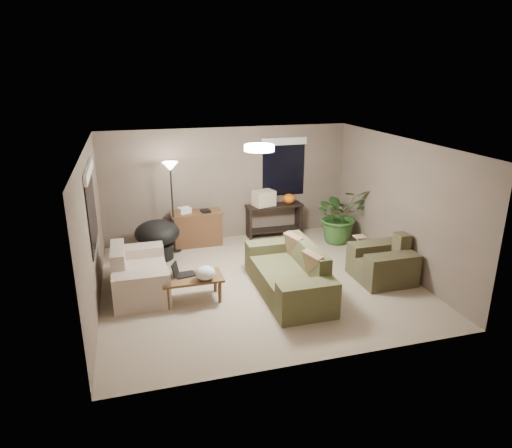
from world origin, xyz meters
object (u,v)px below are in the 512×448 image
object	(u,v)px
armchair	(383,264)
desk	(197,228)
coffee_table	(192,280)
floor_lamp	(171,177)
loveseat	(138,275)
houseplant	(340,221)
papasan_chair	(158,237)
main_sofa	(290,276)
cat_scratching_post	(359,249)
console_table	(274,218)

from	to	relation	value
armchair	desk	bearing A→B (deg)	138.22
coffee_table	floor_lamp	xyz separation A→B (m)	(-0.05, 2.31, 1.24)
loveseat	desk	world-z (taller)	loveseat
coffee_table	houseplant	distance (m)	4.02
coffee_table	armchair	bearing A→B (deg)	-2.31
coffee_table	papasan_chair	world-z (taller)	papasan_chair
main_sofa	coffee_table	world-z (taller)	main_sofa
desk	cat_scratching_post	size ratio (longest dim) A/B	2.20
papasan_chair	cat_scratching_post	xyz separation A→B (m)	(3.91, -1.17, -0.25)
cat_scratching_post	armchair	bearing A→B (deg)	-91.97
main_sofa	armchair	distance (m)	1.81
desk	houseplant	bearing A→B (deg)	-12.17
main_sofa	floor_lamp	bearing A→B (deg)	124.66
console_table	cat_scratching_post	bearing A→B (deg)	-55.93
armchair	coffee_table	distance (m)	3.47
main_sofa	desk	distance (m)	2.95
armchair	floor_lamp	bearing A→B (deg)	145.12
armchair	main_sofa	bearing A→B (deg)	-179.42
loveseat	console_table	xyz separation A→B (m)	(3.12, 2.05, 0.14)
desk	coffee_table	bearing A→B (deg)	-100.45
loveseat	floor_lamp	xyz separation A→B (m)	(0.81, 1.73, 1.30)
coffee_table	console_table	bearing A→B (deg)	49.09
desk	console_table	distance (m)	1.81
coffee_table	loveseat	bearing A→B (deg)	145.98
coffee_table	papasan_chair	xyz separation A→B (m)	(-0.41, 1.98, 0.11)
armchair	coffee_table	xyz separation A→B (m)	(-3.46, 0.14, 0.06)
main_sofa	cat_scratching_post	bearing A→B (deg)	27.74
floor_lamp	armchair	bearing A→B (deg)	-34.88
papasan_chair	floor_lamp	distance (m)	1.23
cat_scratching_post	main_sofa	bearing A→B (deg)	-152.26
desk	cat_scratching_post	xyz separation A→B (m)	(3.03, -1.73, -0.16)
desk	armchair	bearing A→B (deg)	-41.78
armchair	houseplant	bearing A→B (deg)	87.36
armchair	floor_lamp	size ratio (longest dim) A/B	0.52
main_sofa	papasan_chair	size ratio (longest dim) A/B	1.96
main_sofa	papasan_chair	xyz separation A→B (m)	(-2.07, 2.14, 0.17)
loveseat	cat_scratching_post	world-z (taller)	loveseat
armchair	console_table	size ratio (longest dim) A/B	0.77
coffee_table	cat_scratching_post	bearing A→B (deg)	13.02
loveseat	main_sofa	bearing A→B (deg)	-16.27
main_sofa	armchair	size ratio (longest dim) A/B	2.20
armchair	cat_scratching_post	size ratio (longest dim) A/B	2.00
console_table	cat_scratching_post	size ratio (longest dim) A/B	2.60
loveseat	houseplant	xyz separation A→B (m)	(4.41, 1.30, 0.19)
papasan_chair	floor_lamp	world-z (taller)	floor_lamp
coffee_table	houseplant	xyz separation A→B (m)	(3.56, 1.87, 0.13)
floor_lamp	houseplant	xyz separation A→B (m)	(3.60, -0.44, -1.11)
desk	papasan_chair	distance (m)	1.04
papasan_chair	houseplant	world-z (taller)	houseplant
armchair	floor_lamp	xyz separation A→B (m)	(-3.51, 2.45, 1.30)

